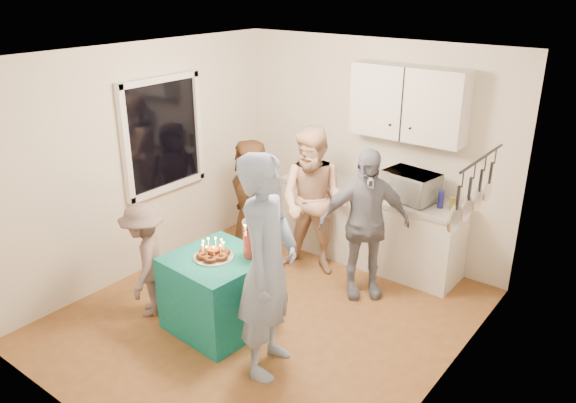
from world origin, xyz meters
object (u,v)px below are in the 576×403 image
Objects in this scene: counter at (370,228)px; child_near_left at (145,260)px; man_birthday at (268,267)px; woman_back_right at (364,224)px; microwave at (410,186)px; woman_back_left at (251,198)px; woman_back_center at (314,202)px; punch_jar at (255,239)px; party_table at (219,292)px.

child_near_left is (-1.21, -2.38, 0.17)m from counter.
man_birthday is 1.20× the size of woman_back_right.
woman_back_left is at bearing -149.40° from microwave.
woman_back_center reaches higher than woman_back_left.
counter is at bearing 65.89° from woman_back_left.
man_birthday is 1.15× the size of woman_back_center.
child_near_left is (-1.01, -0.52, -0.33)m from punch_jar.
woman_back_center is (0.07, 1.50, 0.48)m from party_table.
microwave reaches higher than party_table.
counter is 0.80m from microwave.
party_table is 0.52× the size of woman_back_right.
child_near_left reaches higher than party_table.
counter is 3.80× the size of microwave.
counter is 2.17m from party_table.
microwave is 0.40× the size of woman_back_left.
woman_back_center is 1.04× the size of woman_back_right.
man_birthday reaches higher than woman_back_center.
woman_back_right is (0.52, 1.15, -0.11)m from punch_jar.
party_table is 0.43× the size of man_birthday.
man_birthday is 1.82m from woman_back_center.
punch_jar is at bearing -96.23° from counter.
woman_back_left is 0.89m from woman_back_center.
punch_jar is (-0.68, -1.86, -0.14)m from microwave.
man_birthday is at bearing 52.33° from child_near_left.
microwave is at bearing 69.97° from punch_jar.
woman_back_right is at bearing 96.39° from child_near_left.
microwave is 0.49× the size of child_near_left.
woman_back_center is (-0.39, -0.62, 0.43)m from counter.
microwave is at bearing 21.30° from woman_back_center.
child_near_left is (0.06, -1.69, -0.13)m from woman_back_left.
counter is 1.48m from woman_back_left.
party_table is 0.71× the size of child_near_left.
microwave is 0.68× the size of party_table.
punch_jar is (-0.20, -1.86, 0.50)m from counter.
party_table is at bearing -105.05° from microwave.
woman_back_left is at bearing 170.70° from woman_back_center.
microwave is 1.70× the size of punch_jar.
woman_back_left is (-1.06, 1.17, -0.20)m from punch_jar.
party_table is (-0.94, -2.12, -0.69)m from microwave.
woman_back_center reaches higher than counter.
punch_jar is 1.59m from woman_back_left.
woman_back_center is (-0.70, 1.67, -0.13)m from man_birthday.
microwave is at bearing -22.62° from man_birthday.
woman_back_center is at bearing 98.59° from punch_jar.
woman_back_right is 1.38× the size of child_near_left.
microwave is at bearing 103.72° from child_near_left.
counter is 1.94m from punch_jar.
woman_back_center is (-0.87, -0.62, -0.21)m from microwave.
party_table is 2.50× the size of punch_jar.
counter is at bearing 43.48° from woman_back_center.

